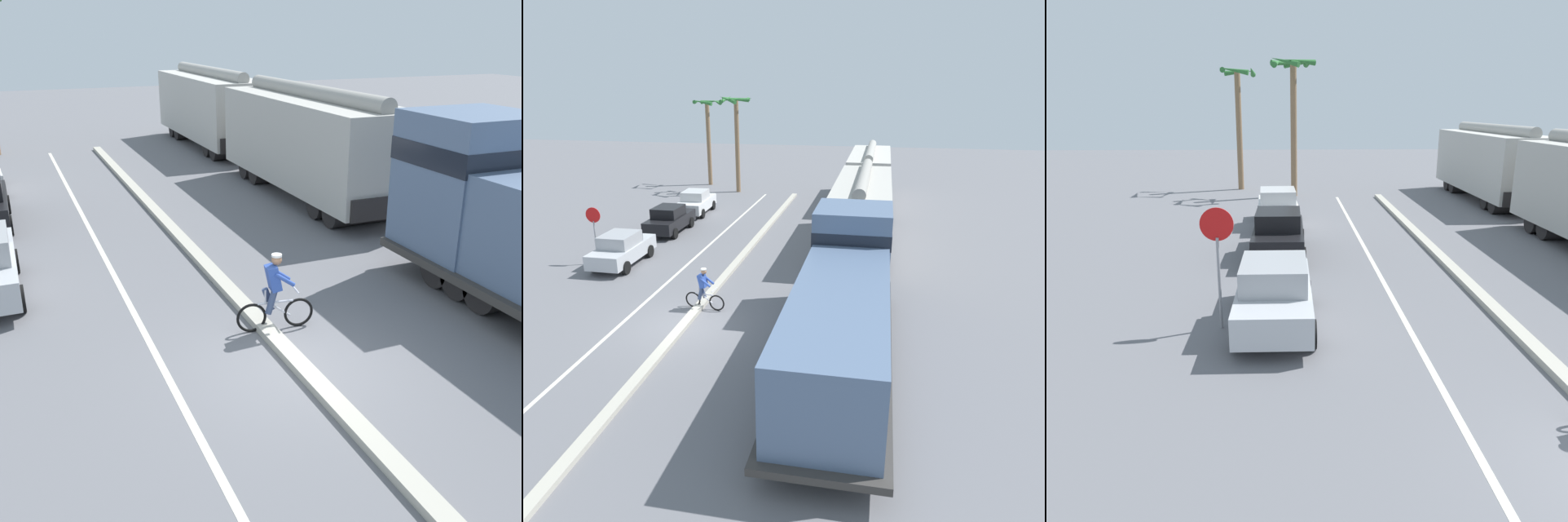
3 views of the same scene
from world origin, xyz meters
The scene contains 13 objects.
ground_plane centered at (0.00, 0.00, 0.00)m, with size 120.00×120.00×0.00m, color slate.
median_curb centered at (0.00, 6.00, 0.08)m, with size 0.36×36.00×0.16m, color #B2AD9E.
lane_stripe centered at (-2.40, 6.00, 0.00)m, with size 0.14×36.00×0.01m, color silver.
locomotive centered at (5.95, -1.11, 1.80)m, with size 3.10×11.61×4.20m.
hopper_car_lead centered at (5.95, 11.05, 2.08)m, with size 2.90×10.60×4.18m.
hopper_car_middle centered at (5.95, 22.65, 2.08)m, with size 2.90×10.60×4.18m.
parked_car_silver centered at (-5.56, 5.85, 0.82)m, with size 1.85×4.21×1.62m.
parked_car_black centered at (-5.57, 11.83, 0.82)m, with size 1.85×4.21×1.62m.
parked_car_white centered at (-5.69, 16.70, 0.82)m, with size 1.98×4.27×1.62m.
cyclist centered at (0.23, 1.53, 0.82)m, with size 1.70×0.51×1.71m.
stop_sign centered at (-6.82, 5.71, 2.02)m, with size 0.76×0.08×2.88m.
palm_tree_near centered at (-8.27, 27.30, 5.14)m, with size 2.26×2.27×7.43m.
palm_tree_far centered at (-4.91, 24.64, 5.69)m, with size 2.57×2.75×7.77m.
Camera 2 is at (6.88, -16.15, 8.48)m, focal length 35.00 mm.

